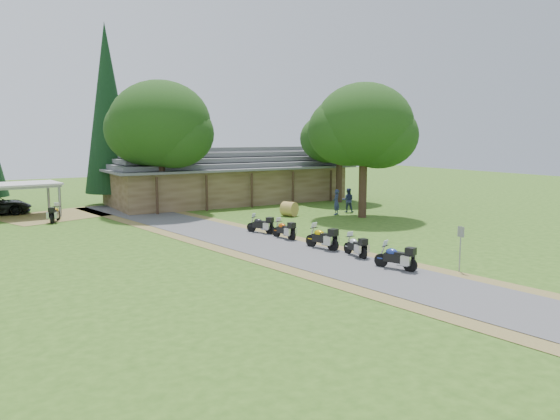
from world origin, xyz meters
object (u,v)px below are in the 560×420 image
motorcycle_carport_a (55,213)px  hay_bale (289,209)px  carport (17,200)px  motorcycle_row_b (355,245)px  motorcycle_row_e (261,224)px  motorcycle_row_d (284,229)px  motorcycle_row_c (322,237)px  motorcycle_row_a (396,256)px  lodge (228,174)px

motorcycle_carport_a → hay_bale: bearing=-87.6°
carport → motorcycle_row_b: carport is taller
motorcycle_row_b → motorcycle_carport_a: 21.91m
motorcycle_row_e → carport: bearing=11.3°
carport → motorcycle_row_d: bearing=-59.7°
carport → motorcycle_row_c: size_ratio=2.96×
motorcycle_row_d → hay_bale: (4.91, 7.28, -0.05)m
motorcycle_row_b → motorcycle_row_c: bearing=14.7°
motorcycle_row_c → motorcycle_row_a: bearing=169.6°
motorcycle_row_d → motorcycle_row_c: bearing=174.6°
motorcycle_row_b → motorcycle_carport_a: size_ratio=0.92×
motorcycle_row_b → motorcycle_row_d: motorcycle_row_d is taller
lodge → motorcycle_row_d: bearing=-105.6°
motorcycle_carport_a → carport: bearing=52.3°
carport → motorcycle_row_d: 20.95m
lodge → carport: (-17.09, -0.50, -1.22)m
motorcycle_row_a → motorcycle_row_c: size_ratio=0.94×
lodge → motorcycle_carport_a: lodge is taller
motorcycle_row_d → carport: bearing=26.8°
lodge → motorcycle_row_a: (-4.43, -26.23, -1.83)m
carport → hay_bale: 19.71m
motorcycle_row_a → motorcycle_row_c: (-0.23, 5.26, 0.04)m
motorcycle_row_d → motorcycle_carport_a: size_ratio=0.94×
motorcycle_row_a → hay_bale: size_ratio=1.69×
carport → motorcycle_row_b: bearing=-66.0°
motorcycle_row_a → hay_bale: motorcycle_row_a is taller
carport → motorcycle_row_c: (12.42, -20.47, -0.58)m
carport → motorcycle_row_a: 28.68m
motorcycle_row_b → motorcycle_row_e: bearing=11.5°
motorcycle_row_a → motorcycle_row_b: bearing=-22.4°
motorcycle_row_d → hay_bale: size_ratio=1.59×
carport → motorcycle_row_e: (11.93, -14.75, -0.65)m
motorcycle_row_d → motorcycle_row_e: bearing=-1.7°
motorcycle_carport_a → hay_bale: motorcycle_carport_a is taller
lodge → motorcycle_carport_a: bearing=-164.5°
motorcycle_row_a → motorcycle_row_c: 5.27m
carport → hay_bale: (17.13, -9.73, -0.70)m
motorcycle_row_c → motorcycle_row_d: bearing=-9.5°
motorcycle_row_c → motorcycle_row_e: motorcycle_row_c is taller
motorcycle_row_c → motorcycle_row_d: 3.46m
lodge → hay_bale: (0.03, -10.23, -1.92)m
motorcycle_row_b → hay_bale: (4.32, 13.01, -0.04)m
carport → motorcycle_row_e: 18.98m
motorcycle_row_c → carport: bearing=18.3°
hay_bale → motorcycle_row_c: bearing=-113.7°
hay_bale → motorcycle_row_a: bearing=-105.6°
carport → motorcycle_row_b: 26.11m
motorcycle_row_b → lodge: bearing=-5.2°
motorcycle_row_e → motorcycle_carport_a: bearing=14.3°
carport → motorcycle_row_a: bearing=-69.2°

